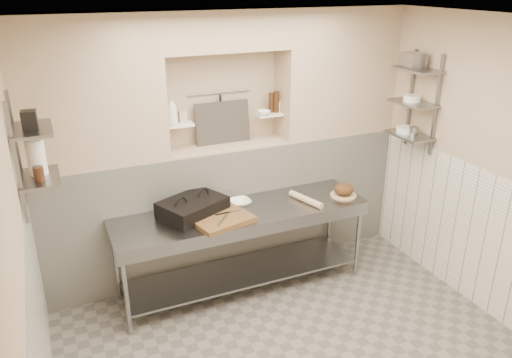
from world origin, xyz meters
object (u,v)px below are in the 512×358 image
rolling_pin (306,199)px  bottle_soap (172,111)px  prep_table (242,234)px  panini_press (193,207)px  cutting_board (223,220)px  bread_loaf (344,189)px  bowl_alcove (264,113)px  jug_left (36,157)px  mixing_bowl (240,202)px

rolling_pin → bottle_soap: size_ratio=1.54×
bottle_soap → prep_table: bearing=-46.5°
panini_press → rolling_pin: (1.16, -0.18, -0.05)m
cutting_board → bread_loaf: 1.40m
bread_loaf → bowl_alcove: size_ratio=1.42×
cutting_board → panini_press: bearing=129.3°
bottle_soap → bowl_alcove: size_ratio=1.96×
rolling_pin → bottle_soap: 1.63m
bread_loaf → bowl_alcove: 1.18m
bottle_soap → bowl_alcove: bearing=-0.3°
prep_table → panini_press: (-0.48, 0.11, 0.34)m
bread_loaf → jug_left: size_ratio=0.73×
panini_press → cutting_board: 0.34m
rolling_pin → bread_loaf: bread_loaf is taller
rolling_pin → jug_left: 2.60m
cutting_board → mixing_bowl: 0.43m
panini_press → bottle_soap: bearing=70.6°
bowl_alcove → jug_left: 2.34m
cutting_board → bowl_alcove: (0.74, 0.69, 0.81)m
cutting_board → bread_loaf: (1.40, 0.06, 0.05)m
bread_loaf → cutting_board: bearing=-177.4°
panini_press → prep_table: bearing=-38.0°
rolling_pin → bowl_alcove: (-0.21, 0.61, 0.80)m
cutting_board → jug_left: 1.73m
mixing_bowl → rolling_pin: 0.68m
mixing_bowl → rolling_pin: size_ratio=0.49×
mixing_bowl → bowl_alcove: (0.44, 0.39, 0.81)m
panini_press → bread_loaf: size_ratio=3.55×
mixing_bowl → bottle_soap: size_ratio=0.75×
cutting_board → mixing_bowl: size_ratio=2.54×
rolling_pin → bottle_soap: (-1.20, 0.61, 0.92)m
bread_loaf → bottle_soap: 1.98m
mixing_bowl → rolling_pin: (0.65, -0.22, 0.01)m
cutting_board → rolling_pin: rolling_pin is taller
jug_left → mixing_bowl: bearing=7.1°
mixing_bowl → jug_left: (-1.82, -0.23, 0.83)m
cutting_board → bowl_alcove: size_ratio=3.74×
mixing_bowl → bread_loaf: (1.10, -0.23, 0.05)m
rolling_pin → bread_loaf: bearing=-2.0°
bread_loaf → bottle_soap: (-1.65, 0.63, 0.88)m
prep_table → bottle_soap: size_ratio=9.07×
cutting_board → jug_left: jug_left is taller
prep_table → cutting_board: (-0.26, -0.15, 0.28)m
bowl_alcove → rolling_pin: bearing=-71.1°
rolling_pin → bread_loaf: size_ratio=2.13×
prep_table → cutting_board: size_ratio=4.76×
panini_press → mixing_bowl: panini_press is taller
panini_press → bottle_soap: size_ratio=2.56×
mixing_bowl → bottle_soap: 1.15m
prep_table → rolling_pin: 0.75m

